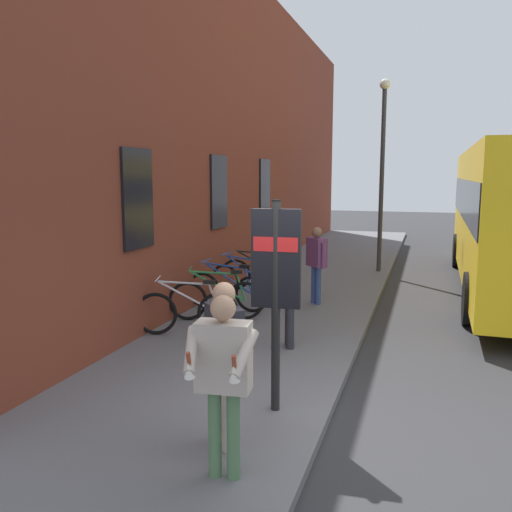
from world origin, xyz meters
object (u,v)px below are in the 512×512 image
object	(u,v)px
bicycle_beside_lamp	(228,291)
pedestrian_crossing_street	(290,280)
transit_info_sign	(276,272)
pedestrian_by_facade	(316,257)
bicycle_far_end	(217,299)
pedestrian_near_bus	(224,348)
street_lamp	(382,159)
bicycle_mid_rack	(246,281)
bicycle_leaning_wall	(258,274)
tourist_with_hotdogs	(223,368)
bicycle_under_window	(188,312)

from	to	relation	value
bicycle_beside_lamp	pedestrian_crossing_street	xyz separation A→B (m)	(-1.89, -1.74, 0.68)
transit_info_sign	pedestrian_by_facade	world-z (taller)	transit_info_sign
bicycle_far_end	pedestrian_crossing_street	bearing A→B (deg)	-124.09
pedestrian_near_bus	street_lamp	xyz separation A→B (m)	(10.46, -0.55, 2.05)
bicycle_mid_rack	bicycle_leaning_wall	bearing A→B (deg)	1.69
pedestrian_by_facade	pedestrian_crossing_street	bearing A→B (deg)	-176.50
pedestrian_by_facade	tourist_with_hotdogs	bearing A→B (deg)	-175.42
bicycle_leaning_wall	street_lamp	xyz separation A→B (m)	(3.40, -2.44, 2.67)
pedestrian_crossing_street	transit_info_sign	bearing A→B (deg)	-169.76
pedestrian_by_facade	bicycle_under_window	bearing A→B (deg)	150.41
bicycle_under_window	bicycle_beside_lamp	world-z (taller)	same
bicycle_under_window	pedestrian_by_facade	size ratio (longest dim) A/B	1.06
street_lamp	bicycle_leaning_wall	bearing A→B (deg)	144.33
pedestrian_crossing_street	bicycle_far_end	bearing A→B (deg)	55.91
bicycle_far_end	transit_info_sign	xyz separation A→B (m)	(-3.38, -2.07, 1.21)
bicycle_mid_rack	street_lamp	bearing A→B (deg)	-28.90
bicycle_under_window	pedestrian_crossing_street	world-z (taller)	pedestrian_crossing_street
bicycle_far_end	pedestrian_near_bus	distance (m)	4.76
pedestrian_crossing_street	tourist_with_hotdogs	bearing A→B (deg)	-174.58
transit_info_sign	pedestrian_near_bus	xyz separation A→B (m)	(-0.98, 0.24, -0.58)
bicycle_beside_lamp	tourist_with_hotdogs	size ratio (longest dim) A/B	1.07
bicycle_mid_rack	street_lamp	world-z (taller)	street_lamp
bicycle_beside_lamp	bicycle_leaning_wall	size ratio (longest dim) A/B	1.02
bicycle_beside_lamp	bicycle_mid_rack	distance (m)	0.98
tourist_with_hotdogs	bicycle_leaning_wall	bearing A→B (deg)	15.26
bicycle_under_window	pedestrian_near_bus	distance (m)	3.92
bicycle_leaning_wall	pedestrian_near_bus	xyz separation A→B (m)	(-7.06, -1.88, 0.63)
transit_info_sign	pedestrian_crossing_street	distance (m)	2.35
bicycle_beside_lamp	bicycle_mid_rack	world-z (taller)	same
pedestrian_by_facade	street_lamp	bearing A→B (deg)	-11.87
bicycle_under_window	tourist_with_hotdogs	xyz separation A→B (m)	(-3.87, -2.14, 0.63)
transit_info_sign	bicycle_far_end	bearing A→B (deg)	31.50
bicycle_mid_rack	pedestrian_by_facade	xyz separation A→B (m)	(0.08, -1.51, 0.59)
bicycle_beside_lamp	pedestrian_by_facade	distance (m)	1.97
bicycle_mid_rack	pedestrian_near_bus	xyz separation A→B (m)	(-6.10, -1.85, 0.63)
bicycle_beside_lamp	street_lamp	size ratio (longest dim) A/B	0.34
bicycle_under_window	transit_info_sign	xyz separation A→B (m)	(-2.37, -2.19, 1.21)
bicycle_beside_lamp	tourist_with_hotdogs	xyz separation A→B (m)	(-5.65, -2.10, 0.63)
pedestrian_by_facade	street_lamp	xyz separation A→B (m)	(4.29, -0.90, 2.08)
tourist_with_hotdogs	pedestrian_crossing_street	bearing A→B (deg)	5.42
pedestrian_by_facade	tourist_with_hotdogs	distance (m)	6.72
bicycle_under_window	bicycle_mid_rack	world-z (taller)	same
street_lamp	transit_info_sign	bearing A→B (deg)	178.10
pedestrian_near_bus	bicycle_under_window	bearing A→B (deg)	30.27
bicycle_under_window	pedestrian_near_bus	world-z (taller)	pedestrian_near_bus
bicycle_beside_lamp	street_lamp	xyz separation A→B (m)	(5.34, -2.46, 2.67)
bicycle_mid_rack	pedestrian_near_bus	size ratio (longest dim) A/B	1.05
pedestrian_crossing_street	street_lamp	distance (m)	7.54
bicycle_beside_lamp	tourist_with_hotdogs	world-z (taller)	tourist_with_hotdogs
pedestrian_crossing_street	street_lamp	xyz separation A→B (m)	(7.23, -0.72, 1.99)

